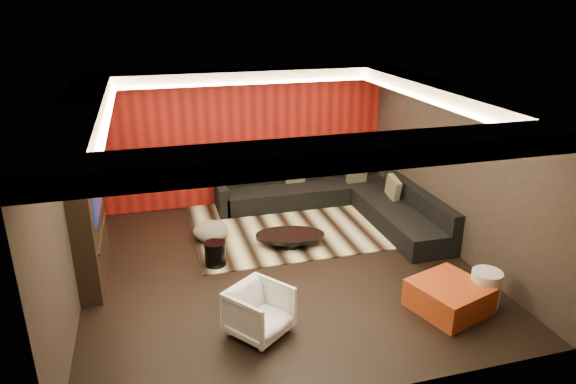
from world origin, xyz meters
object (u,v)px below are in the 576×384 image
object	(u,v)px
drum_stool	(215,254)
white_side_table	(485,288)
orange_ottoman	(449,297)
coffee_table	(290,239)
armchair	(259,311)
sectional_sofa	(340,200)

from	to	relation	value
drum_stool	white_side_table	bearing A→B (deg)	-31.60
drum_stool	orange_ottoman	world-z (taller)	drum_stool
coffee_table	armchair	size ratio (longest dim) A/B	1.68
orange_ottoman	sectional_sofa	size ratio (longest dim) A/B	0.25
drum_stool	orange_ottoman	bearing A→B (deg)	-35.73
drum_stool	orange_ottoman	xyz separation A→B (m)	(2.95, -2.12, -0.02)
orange_ottoman	sectional_sofa	world-z (taller)	sectional_sofa
armchair	sectional_sofa	distance (m)	4.25
coffee_table	drum_stool	xyz separation A→B (m)	(-1.37, -0.38, 0.10)
orange_ottoman	sectional_sofa	xyz separation A→B (m)	(-0.21, 3.66, 0.06)
white_side_table	sectional_sofa	world-z (taller)	sectional_sofa
drum_stool	armchair	distance (m)	1.97
coffee_table	white_side_table	world-z (taller)	white_side_table
drum_stool	sectional_sofa	xyz separation A→B (m)	(2.73, 1.54, 0.04)
drum_stool	white_side_table	size ratio (longest dim) A/B	0.76
coffee_table	white_side_table	size ratio (longest dim) A/B	2.30
sectional_sofa	orange_ottoman	bearing A→B (deg)	-86.66
white_side_table	armchair	xyz separation A→B (m)	(-3.20, 0.21, 0.06)
armchair	drum_stool	bearing A→B (deg)	61.42
armchair	coffee_table	bearing A→B (deg)	27.94
coffee_table	sectional_sofa	bearing A→B (deg)	40.45
coffee_table	sectional_sofa	distance (m)	1.80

